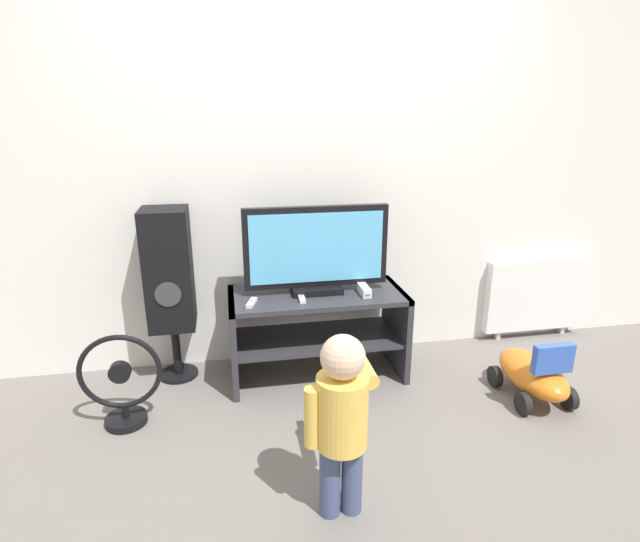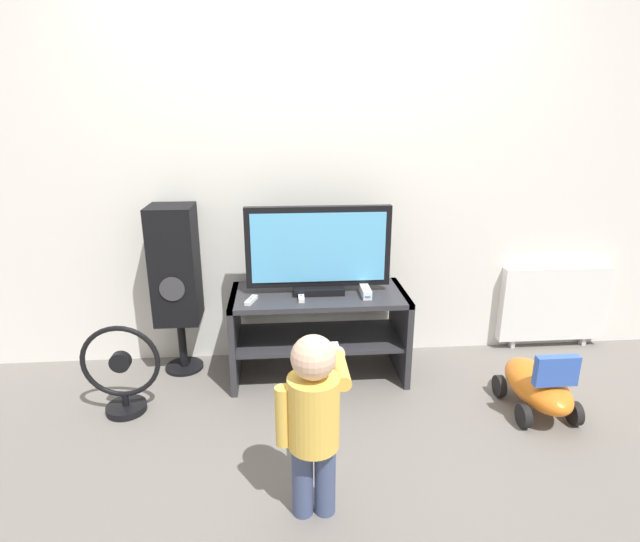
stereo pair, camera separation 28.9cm
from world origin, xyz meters
The scene contains 12 objects.
ground_plane centered at (0.00, 0.00, 0.00)m, with size 16.00×16.00×0.00m, color slate.
wall_back centered at (0.00, 0.58, 1.30)m, with size 10.00×0.06×2.60m.
tv_stand centered at (0.00, 0.25, 0.36)m, with size 1.07×0.50×0.55m.
television centered at (0.00, 0.27, 0.81)m, with size 0.87×0.20×0.53m.
game_console centered at (0.28, 0.18, 0.58)m, with size 0.05×0.17×0.05m.
remote_primary centered at (-0.40, 0.13, 0.56)m, with size 0.07×0.13×0.03m.
remote_secondary centered at (-0.11, 0.15, 0.56)m, with size 0.04×0.13×0.03m.
child centered at (-0.11, -0.90, 0.48)m, with size 0.31×0.46×0.81m.
speaker_tower centered at (-0.87, 0.39, 0.69)m, with size 0.27×0.29×1.08m.
floor_fan centered at (-1.11, -0.09, 0.23)m, with size 0.43×0.22×0.52m.
ride_on_toy centered at (1.18, -0.26, 0.16)m, with size 0.32×0.55×0.41m.
radiator centered at (1.67, 0.51, 0.32)m, with size 0.75×0.08×0.59m.
Camera 2 is at (-0.23, -2.60, 1.61)m, focal length 28.00 mm.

